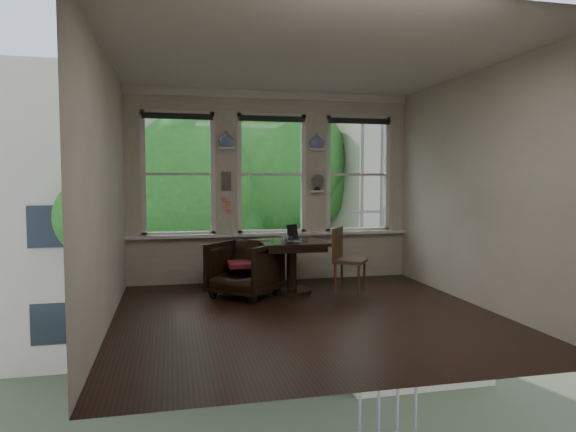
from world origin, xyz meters
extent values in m
plane|color=black|center=(0.00, 0.00, 0.00)|extent=(4.50, 4.50, 0.00)
plane|color=silver|center=(0.00, 0.00, 3.00)|extent=(4.50, 4.50, 0.00)
plane|color=beige|center=(0.00, 2.25, 1.50)|extent=(4.50, 0.00, 4.50)
plane|color=beige|center=(0.00, -2.25, 1.50)|extent=(4.50, 0.00, 4.50)
plane|color=beige|center=(-2.25, 0.00, 1.50)|extent=(0.00, 4.50, 4.50)
plane|color=beige|center=(2.25, 0.00, 1.50)|extent=(0.00, 4.50, 4.50)
cube|color=white|center=(-0.72, 2.15, 2.10)|extent=(0.26, 0.16, 0.03)
cube|color=white|center=(0.72, 2.15, 2.10)|extent=(0.26, 0.16, 0.03)
cube|color=#59544F|center=(-0.72, 2.18, 1.60)|extent=(0.14, 0.06, 0.28)
imported|color=silver|center=(-0.72, 2.15, 2.24)|extent=(0.24, 0.24, 0.25)
imported|color=silver|center=(0.72, 2.15, 2.24)|extent=(0.24, 0.24, 0.25)
imported|color=black|center=(-0.59, 1.17, 0.38)|extent=(1.17, 1.17, 0.77)
cube|color=maroon|center=(-0.59, 1.17, 0.45)|extent=(0.45, 0.45, 0.06)
imported|color=black|center=(0.14, 1.19, 0.76)|extent=(0.41, 0.32, 0.03)
imported|color=white|center=(-0.06, 0.97, 0.80)|extent=(0.10, 0.10, 0.09)
imported|color=white|center=(-0.01, 0.92, 0.80)|extent=(0.14, 0.14, 0.10)
cube|color=black|center=(0.13, 1.33, 0.86)|extent=(0.18, 0.12, 0.22)
cube|color=silver|center=(0.12, 1.25, 0.75)|extent=(0.28, 0.34, 0.00)
camera|label=1|loc=(-1.55, -5.82, 1.61)|focal=32.00mm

